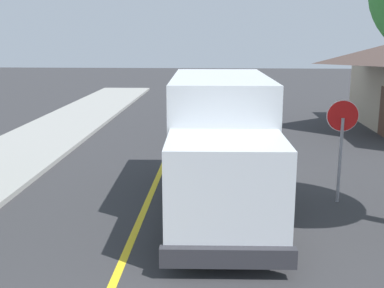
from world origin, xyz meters
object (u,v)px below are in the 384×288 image
Objects in this scene: parked_car_near at (220,122)px; stop_sign at (342,131)px; parked_car_mid at (220,103)px; box_truck at (221,137)px.

stop_sign is at bearing -67.03° from parked_car_near.
parked_car_near is 1.00× the size of parked_car_mid.
parked_car_near and parked_car_mid have the same top height.
parked_car_mid is at bearing 103.18° from stop_sign.
stop_sign is (3.04, 0.36, 0.09)m from box_truck.
parked_car_near is at bearing 89.73° from box_truck.
parked_car_mid is at bearing 89.99° from parked_car_near.
box_truck is 1.63× the size of parked_car_near.
stop_sign is at bearing 6.75° from box_truck.
parked_car_near is (0.04, 7.45, -0.97)m from box_truck.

